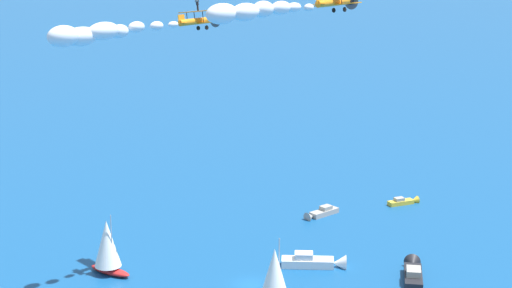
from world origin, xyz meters
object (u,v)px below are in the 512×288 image
at_px(motorboat_inshore, 320,213).
at_px(biplane_lead, 199,20).
at_px(wingwalker_lead, 197,4).
at_px(motorboat_near_centre, 413,273).
at_px(motorboat_far_stbd, 405,201).
at_px(biplane_wingman, 336,1).
at_px(sailboat_offshore, 107,247).
at_px(sailboat_outer_ring_d, 275,280).
at_px(motorboat_outer_ring_b, 317,262).

distance_m(motorboat_inshore, biplane_lead, 45.91).
bearing_deg(wingwalker_lead, motorboat_inshore, 35.10).
xyz_separation_m(motorboat_near_centre, biplane_lead, (-28.85, 11.54, 35.75)).
height_order(motorboat_far_stbd, biplane_lead, biplane_lead).
bearing_deg(motorboat_inshore, motorboat_near_centre, -78.63).
relative_size(motorboat_far_stbd, biplane_wingman, 0.88).
bearing_deg(motorboat_far_stbd, biplane_wingman, -125.65).
distance_m(motorboat_near_centre, motorboat_far_stbd, 33.17).
bearing_deg(biplane_wingman, sailboat_offshore, 154.41).
relative_size(motorboat_far_stbd, sailboat_outer_ring_d, 0.60).
relative_size(motorboat_near_centre, biplane_wingman, 1.43).
xyz_separation_m(motorboat_far_stbd, wingwalker_lead, (-40.12, -19.46, 38.22)).
distance_m(motorboat_near_centre, wingwalker_lead, 49.17).
height_order(wingwalker_lead, biplane_wingman, biplane_wingman).
xyz_separation_m(motorboat_inshore, biplane_wingman, (-7.92, -31.39, 39.67)).
distance_m(motorboat_outer_ring_b, sailboat_outer_ring_d, 17.45).
xyz_separation_m(sailboat_offshore, sailboat_outer_ring_d, (20.65, -17.94, 0.50)).
bearing_deg(motorboat_outer_ring_b, sailboat_outer_ring_d, -125.02).
relative_size(motorboat_inshore, biplane_lead, 1.00).
bearing_deg(motorboat_near_centre, wingwalker_lead, 157.87).
bearing_deg(motorboat_near_centre, biplane_wingman, -166.72).
distance_m(motorboat_far_stbd, biplane_wingman, 58.12).
height_order(motorboat_inshore, biplane_lead, biplane_lead).
xyz_separation_m(sailboat_offshore, biplane_lead, (14.04, 0.72, 32.32)).
xyz_separation_m(motorboat_far_stbd, sailboat_outer_ring_d, (-33.37, -38.36, 4.22)).
relative_size(sailboat_offshore, wingwalker_lead, 5.14).
relative_size(motorboat_outer_ring_b, sailboat_outer_ring_d, 0.97).
height_order(sailboat_outer_ring_d, biplane_lead, biplane_lead).
relative_size(sailboat_offshore, sailboat_outer_ring_d, 0.89).
height_order(motorboat_near_centre, motorboat_outer_ring_b, motorboat_near_centre).
bearing_deg(sailboat_offshore, motorboat_far_stbd, 20.71).
bearing_deg(motorboat_near_centre, motorboat_outer_ring_b, 151.38).
bearing_deg(sailboat_outer_ring_d, motorboat_far_stbd, 48.98).
bearing_deg(biplane_lead, sailboat_offshore, -177.08).
bearing_deg(motorboat_near_centre, motorboat_far_stbd, 70.40).
bearing_deg(biplane_lead, biplane_wingman, -44.03).
distance_m(sailboat_offshore, motorboat_outer_ring_b, 30.86).
relative_size(motorboat_near_centre, motorboat_outer_ring_b, 1.00).
xyz_separation_m(motorboat_far_stbd, motorboat_outer_ring_b, (-23.61, -24.44, 0.29)).
relative_size(motorboat_near_centre, wingwalker_lead, 5.58).
relative_size(motorboat_far_stbd, motorboat_outer_ring_b, 0.62).
relative_size(motorboat_outer_ring_b, biplane_wingman, 1.42).
bearing_deg(biplane_lead, motorboat_inshore, 35.66).
distance_m(motorboat_outer_ring_b, biplane_lead, 39.61).
xyz_separation_m(motorboat_outer_ring_b, biplane_lead, (-16.36, 4.73, 35.76)).
relative_size(motorboat_inshore, sailboat_outer_ring_d, 0.68).
bearing_deg(biplane_wingman, sailboat_outer_ring_d, -155.71).
height_order(sailboat_outer_ring_d, wingwalker_lead, wingwalker_lead).
relative_size(motorboat_inshore, wingwalker_lead, 3.91).
distance_m(sailboat_offshore, sailboat_outer_ring_d, 27.36).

